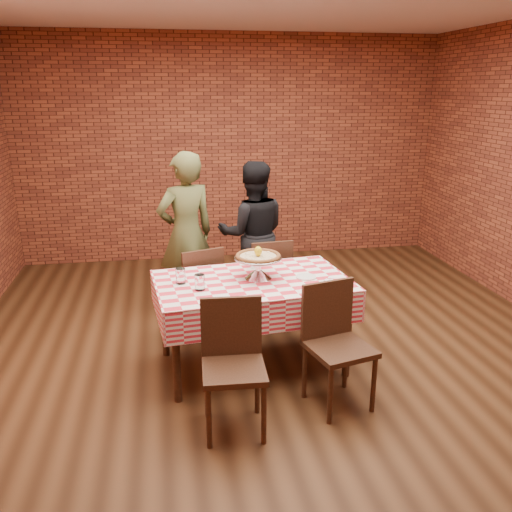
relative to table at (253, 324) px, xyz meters
The scene contains 19 objects.
ground 0.46m from the table, 23.53° to the left, with size 6.00×6.00×0.00m, color black.
back_wall 3.29m from the table, 85.61° to the left, with size 5.50×5.50×0.00m, color maroon.
table is the anchor object (origin of this frame).
tablecloth 0.25m from the table, ahead, with size 1.55×0.94×0.26m, color red, non-canonical shape.
pizza_stand 0.47m from the table, 37.22° to the left, with size 0.39×0.39×0.17m, color silver, non-canonical shape.
pizza 0.57m from the table, 37.22° to the left, with size 0.36×0.36×0.03m, color beige.
lemon 0.61m from the table, 37.22° to the left, with size 0.06×0.06×0.08m, color yellow.
water_glass_left 0.63m from the table, 160.99° to the right, with size 0.08×0.08×0.12m, color white.
water_glass_right 0.72m from the table, behind, with size 0.08×0.08×0.12m, color white.
side_plate 0.59m from the table, ahead, with size 0.16×0.16×0.01m, color white.
sweetener_packet_a 0.71m from the table, 10.47° to the right, with size 0.05×0.04×0.01m, color white.
sweetener_packet_b 0.75m from the table, ahead, with size 0.05×0.04×0.01m, color white.
condiment_caddy 0.56m from the table, 78.89° to the left, with size 0.10×0.08×0.14m, color silver.
chair_near_left 0.90m from the table, 107.35° to the right, with size 0.41×0.41×0.89m, color #412517, non-canonical shape.
chair_near_right 0.86m from the table, 52.90° to the right, with size 0.42×0.42×0.90m, color #412517, non-canonical shape.
chair_far_left 0.80m from the table, 120.54° to the left, with size 0.39×0.39×0.87m, color #412517, non-canonical shape.
chair_far_right 0.88m from the table, 71.34° to the left, with size 0.40×0.40×0.87m, color #412517, non-canonical shape.
diner_olive 1.40m from the table, 110.46° to the left, with size 0.60×0.39×1.65m, color #4C502A.
diner_black 1.46m from the table, 80.42° to the left, with size 0.74×0.58×1.52m, color black.
Camera 1 is at (-0.89, -4.07, 2.23)m, focal length 37.55 mm.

